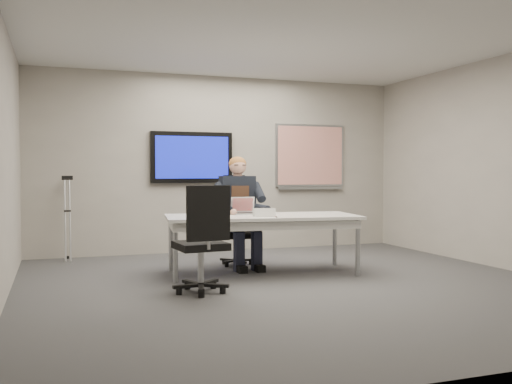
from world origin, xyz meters
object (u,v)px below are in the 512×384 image
object	(u,v)px
seated_person	(242,223)
laptop	(244,210)
office_chair_near	(202,260)
conference_table	(262,222)
office_chair_far	(236,244)

from	to	relation	value
seated_person	laptop	bearing A→B (deg)	-96.59
office_chair_near	seated_person	size ratio (longest dim) A/B	0.77
conference_table	office_chair_near	bearing A→B (deg)	-130.09
office_chair_near	laptop	xyz separation A→B (m)	(0.85, 1.18, 0.43)
conference_table	office_chair_far	size ratio (longest dim) A/B	2.67
seated_person	laptop	size ratio (longest dim) A/B	4.49
laptop	seated_person	bearing A→B (deg)	87.94
laptop	office_chair_near	bearing A→B (deg)	-119.32
office_chair_near	office_chair_far	bearing A→B (deg)	-123.69
office_chair_far	office_chair_near	bearing A→B (deg)	-111.21
office_chair_far	laptop	distance (m)	0.69
office_chair_far	office_chair_near	size ratio (longest dim) A/B	0.82
office_chair_far	seated_person	bearing A→B (deg)	-84.07
seated_person	office_chair_far	bearing A→B (deg)	90.99
conference_table	seated_person	world-z (taller)	seated_person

